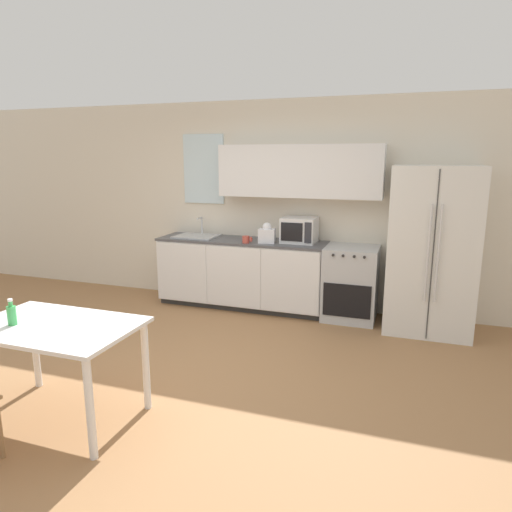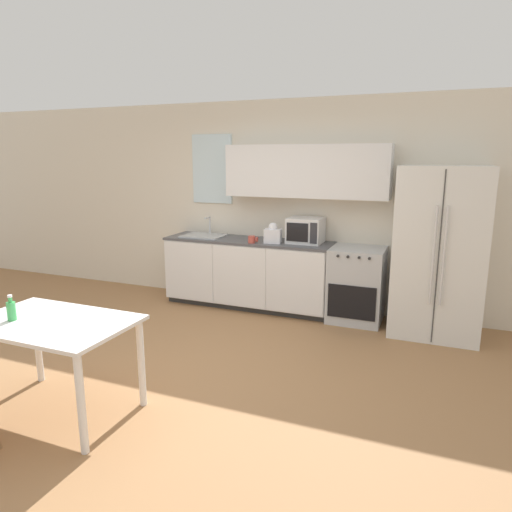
{
  "view_description": "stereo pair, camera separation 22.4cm",
  "coord_description": "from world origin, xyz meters",
  "px_view_note": "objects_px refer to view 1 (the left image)",
  "views": [
    {
      "loc": [
        1.84,
        -3.44,
        1.98
      ],
      "look_at": [
        0.46,
        0.59,
        1.05
      ],
      "focal_mm": 32.0,
      "sensor_mm": 36.0,
      "label": 1
    },
    {
      "loc": [
        2.05,
        -3.36,
        1.98
      ],
      "look_at": [
        0.46,
        0.59,
        1.05
      ],
      "focal_mm": 32.0,
      "sensor_mm": 36.0,
      "label": 2
    }
  ],
  "objects_px": {
    "coffee_mug": "(246,239)",
    "microwave": "(299,230)",
    "drink_bottle": "(12,314)",
    "dining_table": "(55,338)",
    "refrigerator": "(432,250)",
    "oven_range": "(351,283)"
  },
  "relations": [
    {
      "from": "dining_table",
      "to": "drink_bottle",
      "type": "distance_m",
      "value": 0.36
    },
    {
      "from": "refrigerator",
      "to": "dining_table",
      "type": "height_order",
      "value": "refrigerator"
    },
    {
      "from": "refrigerator",
      "to": "microwave",
      "type": "relative_size",
      "value": 4.44
    },
    {
      "from": "refrigerator",
      "to": "coffee_mug",
      "type": "distance_m",
      "value": 2.19
    },
    {
      "from": "dining_table",
      "to": "drink_bottle",
      "type": "bearing_deg",
      "value": -160.63
    },
    {
      "from": "oven_range",
      "to": "refrigerator",
      "type": "height_order",
      "value": "refrigerator"
    },
    {
      "from": "coffee_mug",
      "to": "drink_bottle",
      "type": "xyz_separation_m",
      "value": [
        -0.79,
        -2.87,
        -0.12
      ]
    },
    {
      "from": "refrigerator",
      "to": "drink_bottle",
      "type": "relative_size",
      "value": 9.42
    },
    {
      "from": "coffee_mug",
      "to": "drink_bottle",
      "type": "distance_m",
      "value": 2.98
    },
    {
      "from": "microwave",
      "to": "drink_bottle",
      "type": "height_order",
      "value": "microwave"
    },
    {
      "from": "dining_table",
      "to": "drink_bottle",
      "type": "relative_size",
      "value": 6.12
    },
    {
      "from": "coffee_mug",
      "to": "microwave",
      "type": "bearing_deg",
      "value": 24.25
    },
    {
      "from": "refrigerator",
      "to": "dining_table",
      "type": "distance_m",
      "value": 3.96
    },
    {
      "from": "refrigerator",
      "to": "coffee_mug",
      "type": "bearing_deg",
      "value": -176.8
    },
    {
      "from": "refrigerator",
      "to": "drink_bottle",
      "type": "height_order",
      "value": "refrigerator"
    },
    {
      "from": "oven_range",
      "to": "refrigerator",
      "type": "bearing_deg",
      "value": -4.98
    },
    {
      "from": "oven_range",
      "to": "microwave",
      "type": "bearing_deg",
      "value": 173.6
    },
    {
      "from": "oven_range",
      "to": "microwave",
      "type": "relative_size",
      "value": 2.13
    },
    {
      "from": "dining_table",
      "to": "microwave",
      "type": "bearing_deg",
      "value": 69.77
    },
    {
      "from": "refrigerator",
      "to": "dining_table",
      "type": "bearing_deg",
      "value": -133.03
    },
    {
      "from": "oven_range",
      "to": "refrigerator",
      "type": "relative_size",
      "value": 0.48
    },
    {
      "from": "oven_range",
      "to": "drink_bottle",
      "type": "bearing_deg",
      "value": -124.21
    }
  ]
}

